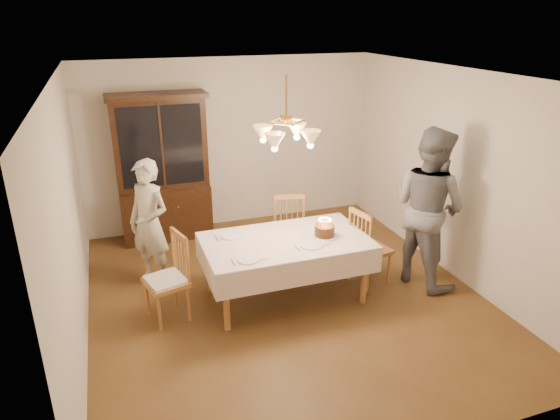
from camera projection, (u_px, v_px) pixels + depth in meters
name	position (u px, v px, depth m)	size (l,w,h in m)	color
ground	(285.00, 296.00, 6.03)	(5.00, 5.00, 0.00)	#513417
room_shell	(286.00, 171.00, 5.44)	(5.00, 5.00, 5.00)	white
dining_table	(286.00, 245.00, 5.77)	(1.90, 1.10, 0.76)	#9A602C
china_hutch	(163.00, 171.00, 7.28)	(1.38, 0.54, 2.16)	black
chair_far_side	(288.00, 229.00, 6.82)	(0.54, 0.52, 1.00)	#9A602C
chair_left_end	(167.00, 282.00, 5.45)	(0.52, 0.54, 1.00)	#9A602C
chair_right_end	(369.00, 250.00, 6.19)	(0.50, 0.52, 1.00)	#9A602C
elderly_woman	(149.00, 224.00, 6.06)	(0.59, 0.38, 1.60)	beige
adult_in_grey	(428.00, 207.00, 6.06)	(0.96, 0.75, 1.98)	slate
birthday_cake	(324.00, 231.00, 5.80)	(0.30, 0.30, 0.22)	white
place_setting_near_left	(249.00, 259.00, 5.27)	(0.39, 0.24, 0.02)	white
place_setting_near_right	(312.00, 245.00, 5.59)	(0.41, 0.26, 0.02)	white
place_setting_far_left	(232.00, 235.00, 5.83)	(0.41, 0.27, 0.02)	white
chandelier	(286.00, 136.00, 5.30)	(0.62, 0.62, 0.73)	#BF8C3F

